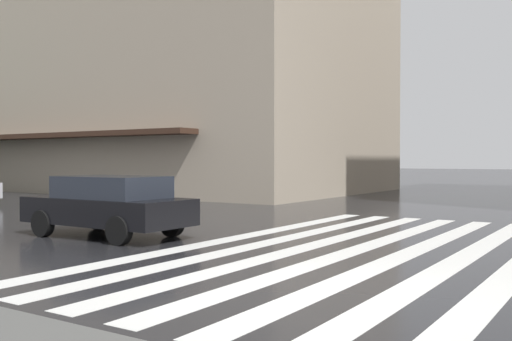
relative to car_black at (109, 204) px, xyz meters
The scene contains 4 objects.
ground_plane 6.98m from the car_black, 111.12° to the right, with size 220.00×220.00×0.00m, color black.
zebra_crossing 5.85m from the car_black, 75.01° to the right, with size 13.00×6.50×0.01m.
haussmann_block_mid 23.89m from the car_black, 39.29° to the left, with size 15.89×25.21×18.50m.
car_black is the anchor object (origin of this frame).
Camera 1 is at (-6.80, -3.66, 1.79)m, focal length 40.44 mm.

